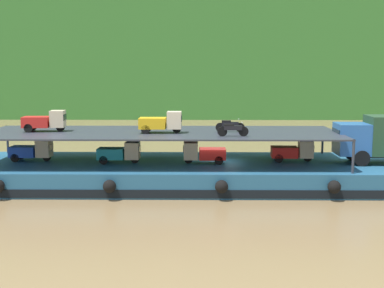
{
  "coord_description": "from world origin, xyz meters",
  "views": [
    {
      "loc": [
        -1.39,
        -32.86,
        7.45
      ],
      "look_at": [
        -1.75,
        0.0,
        2.7
      ],
      "focal_mm": 47.39,
      "sensor_mm": 36.0,
      "label": 1
    }
  ],
  "objects": [
    {
      "name": "ground_plane",
      "position": [
        0.0,
        0.0,
        0.0
      ],
      "size": [
        400.0,
        400.0,
        0.0
      ],
      "primitive_type": "plane",
      "color": "olive"
    },
    {
      "name": "hillside_far_bank",
      "position": [
        0.0,
        60.73,
        18.76
      ],
      "size": [
        137.26,
        34.28,
        33.31
      ],
      "color": "#33702D",
      "rests_on": "ground"
    },
    {
      "name": "cargo_barge",
      "position": [
        -0.0,
        -0.03,
        0.75
      ],
      "size": [
        32.36,
        8.88,
        1.5
      ],
      "color": "#23567A",
      "rests_on": "ground"
    },
    {
      "name": "cargo_rack",
      "position": [
        -3.8,
        0.0,
        3.44
      ],
      "size": [
        23.16,
        7.46,
        2.0
      ],
      "color": "#2D333D",
      "rests_on": "cargo_barge"
    },
    {
      "name": "mini_truck_lower_stern",
      "position": [
        -12.44,
        0.34,
        2.19
      ],
      "size": [
        2.78,
        1.26,
        1.38
      ],
      "color": "#1E47B7",
      "rests_on": "cargo_barge"
    },
    {
      "name": "mini_truck_lower_aft",
      "position": [
        -6.45,
        -0.43,
        2.19
      ],
      "size": [
        2.76,
        1.24,
        1.38
      ],
      "color": "teal",
      "rests_on": "cargo_barge"
    },
    {
      "name": "mini_truck_lower_mid",
      "position": [
        -0.99,
        -0.49,
        2.19
      ],
      "size": [
        2.75,
        1.22,
        1.38
      ],
      "color": "red",
      "rests_on": "cargo_barge"
    },
    {
      "name": "mini_truck_lower_fore",
      "position": [
        4.92,
        0.29,
        2.19
      ],
      "size": [
        2.78,
        1.28,
        1.38
      ],
      "color": "red",
      "rests_on": "cargo_barge"
    },
    {
      "name": "mini_truck_upper_stern",
      "position": [
        -11.43,
        0.16,
        4.19
      ],
      "size": [
        2.8,
        1.3,
        1.38
      ],
      "color": "red",
      "rests_on": "cargo_rack"
    },
    {
      "name": "mini_truck_upper_mid",
      "position": [
        -3.72,
        -0.56,
        4.19
      ],
      "size": [
        2.76,
        1.23,
        1.38
      ],
      "color": "gold",
      "rests_on": "cargo_rack"
    },
    {
      "name": "motorcycle_upper_port",
      "position": [
        0.75,
        -2.24,
        3.93
      ],
      "size": [
        1.9,
        0.55,
        0.87
      ],
      "color": "black",
      "rests_on": "cargo_rack"
    },
    {
      "name": "motorcycle_upper_centre",
      "position": [
        0.72,
        0.0,
        3.93
      ],
      "size": [
        1.9,
        0.55,
        0.87
      ],
      "color": "black",
      "rests_on": "cargo_rack"
    }
  ]
}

